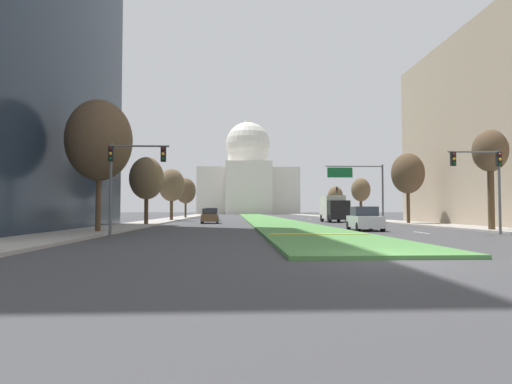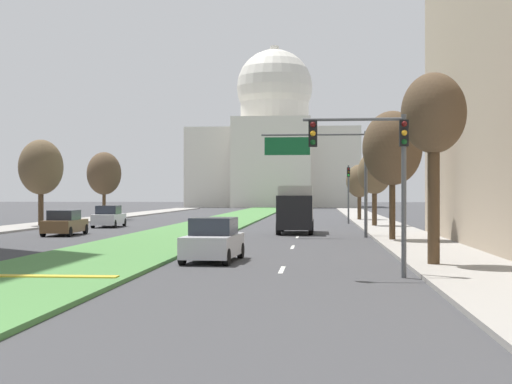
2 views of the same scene
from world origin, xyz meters
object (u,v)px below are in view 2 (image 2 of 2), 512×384
object	(u,v)px
street_tree_right_near	(434,118)
street_tree_right_mid	(392,149)
sedan_midblock	(65,223)
street_tree_right_far	(374,173)
street_tree_left_distant	(104,174)
traffic_light_far_right	(348,187)
capitol_building	(274,145)
sedan_lead_stopped	(213,241)
street_tree_left_far	(41,167)
box_truck_delivery	(296,208)
street_tree_right_distant	(359,181)
traffic_light_near_right	(377,159)
sedan_distant	(109,217)
overhead_guide_sign	(325,161)

from	to	relation	value
street_tree_right_near	street_tree_right_mid	size ratio (longest dim) A/B	0.97
street_tree_right_near	sedan_midblock	distance (m)	28.32
street_tree_right_far	street_tree_left_distant	world-z (taller)	street_tree_left_distant
traffic_light_far_right	street_tree_right_near	world-z (taller)	street_tree_right_near
capitol_building	street_tree_left_distant	world-z (taller)	capitol_building
traffic_light_far_right	street_tree_right_mid	bearing A→B (deg)	-86.83
street_tree_right_mid	street_tree_right_far	size ratio (longest dim) A/B	1.21
capitol_building	sedan_lead_stopped	bearing A→B (deg)	-87.76
street_tree_left_far	box_truck_delivery	distance (m)	21.78
street_tree_right_far	street_tree_right_distant	xyz separation A→B (m)	(-0.42, 13.83, -0.40)
traffic_light_near_right	street_tree_left_far	distance (m)	40.81
street_tree_left_far	street_tree_left_distant	world-z (taller)	street_tree_left_far
street_tree_left_distant	sedan_lead_stopped	distance (m)	49.01
sedan_distant	box_truck_delivery	xyz separation A→B (m)	(15.16, -7.63, 0.87)
traffic_light_near_right	traffic_light_far_right	bearing A→B (deg)	88.86
sedan_lead_stopped	sedan_distant	world-z (taller)	sedan_lead_stopped
sedan_midblock	box_truck_delivery	distance (m)	15.25
street_tree_left_far	street_tree_left_distant	xyz separation A→B (m)	(-0.06, 17.52, -0.01)
traffic_light_far_right	box_truck_delivery	world-z (taller)	traffic_light_far_right
overhead_guide_sign	street_tree_left_far	distance (m)	25.19
overhead_guide_sign	street_tree_right_far	size ratio (longest dim) A/B	1.08
street_tree_right_distant	box_truck_delivery	xyz separation A→B (m)	(-5.56, -22.84, -2.20)
capitol_building	sedan_midblock	distance (m)	103.79
capitol_building	street_tree_right_mid	world-z (taller)	capitol_building
traffic_light_near_right	sedan_lead_stopped	xyz separation A→B (m)	(-6.00, 5.17, -2.99)
overhead_guide_sign	sedan_distant	distance (m)	21.44
street_tree_left_far	capitol_building	bearing A→B (deg)	81.89
capitol_building	box_truck_delivery	xyz separation A→B (m)	(7.32, -98.95, -10.86)
street_tree_left_distant	street_tree_right_distant	bearing A→B (deg)	-3.30
street_tree_right_far	street_tree_right_distant	world-z (taller)	street_tree_right_far
street_tree_left_distant	street_tree_left_far	bearing A→B (deg)	-89.79
street_tree_right_near	sedan_lead_stopped	distance (m)	9.66
traffic_light_far_right	sedan_lead_stopped	bearing A→B (deg)	-100.43
box_truck_delivery	overhead_guide_sign	bearing A→B (deg)	-67.38
sedan_lead_stopped	street_tree_right_near	bearing A→B (deg)	-12.96
box_truck_delivery	sedan_lead_stopped	bearing A→B (deg)	-97.09
street_tree_right_mid	box_truck_delivery	bearing A→B (deg)	122.41
sedan_lead_stopped	sedan_midblock	size ratio (longest dim) A/B	0.93
street_tree_left_distant	sedan_distant	bearing A→B (deg)	-72.23
sedan_distant	box_truck_delivery	bearing A→B (deg)	-26.71
traffic_light_near_right	street_tree_right_near	bearing A→B (deg)	55.13
street_tree_right_far	box_truck_delivery	bearing A→B (deg)	-123.57
sedan_lead_stopped	box_truck_delivery	world-z (taller)	box_truck_delivery
traffic_light_far_right	overhead_guide_sign	size ratio (longest dim) A/B	0.80
traffic_light_far_right	traffic_light_near_right	bearing A→B (deg)	-91.14
capitol_building	sedan_lead_stopped	size ratio (longest dim) A/B	8.11
street_tree_right_mid	sedan_distant	size ratio (longest dim) A/B	1.54
street_tree_left_far	street_tree_right_far	size ratio (longest dim) A/B	1.16
capitol_building	street_tree_right_near	size ratio (longest dim) A/B	4.84
street_tree_left_far	sedan_distant	bearing A→B (deg)	8.61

